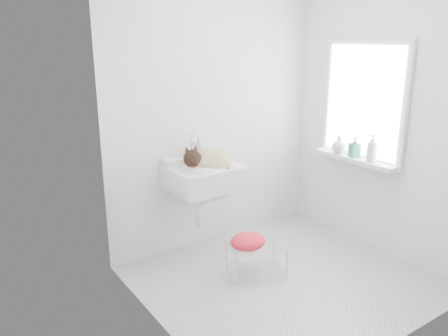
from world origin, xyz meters
TOP-DOWN VIEW (x-y plane):
  - floor at (0.00, 0.00)m, footprint 2.20×2.00m
  - back_wall at (0.00, 1.00)m, footprint 2.20×0.02m
  - right_wall at (1.10, 0.00)m, footprint 0.02×2.00m
  - left_wall at (-1.10, 0.00)m, footprint 0.02×2.00m
  - window_glass at (1.09, 0.20)m, footprint 0.01×0.80m
  - window_frame at (1.07, 0.20)m, footprint 0.04×0.90m
  - windowsill at (1.01, 0.20)m, footprint 0.16×0.88m
  - sink at (-0.30, 0.74)m, footprint 0.61×0.53m
  - faucet at (-0.30, 0.92)m, footprint 0.22×0.16m
  - cat at (-0.29, 0.72)m, footprint 0.48×0.42m
  - wire_rack at (-0.12, 0.22)m, footprint 0.51×0.43m
  - towel at (-0.21, 0.21)m, footprint 0.33×0.26m
  - bottle_a at (1.00, 0.01)m, footprint 0.11×0.11m
  - bottle_b at (1.00, 0.20)m, footprint 0.11×0.11m
  - bottle_c at (1.00, 0.39)m, footprint 0.13×0.13m

SIDE VIEW (x-z plane):
  - floor at x=0.00m, z-range -0.01..0.01m
  - wire_rack at x=-0.12m, z-range 0.02..0.28m
  - towel at x=-0.21m, z-range 0.23..0.35m
  - windowsill at x=1.01m, z-range 0.81..0.85m
  - sink at x=-0.30m, z-range 0.73..0.97m
  - bottle_a at x=1.00m, z-range 0.75..0.95m
  - bottle_b at x=1.00m, z-range 0.76..0.94m
  - bottle_c at x=1.00m, z-range 0.77..0.93m
  - cat at x=-0.29m, z-range 0.75..1.03m
  - faucet at x=-0.30m, z-range 0.88..1.10m
  - back_wall at x=0.00m, z-range 0.00..2.50m
  - right_wall at x=1.10m, z-range 0.00..2.50m
  - left_wall at x=-1.10m, z-range 0.00..2.50m
  - window_glass at x=1.09m, z-range 0.85..1.85m
  - window_frame at x=1.07m, z-range 0.80..1.90m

